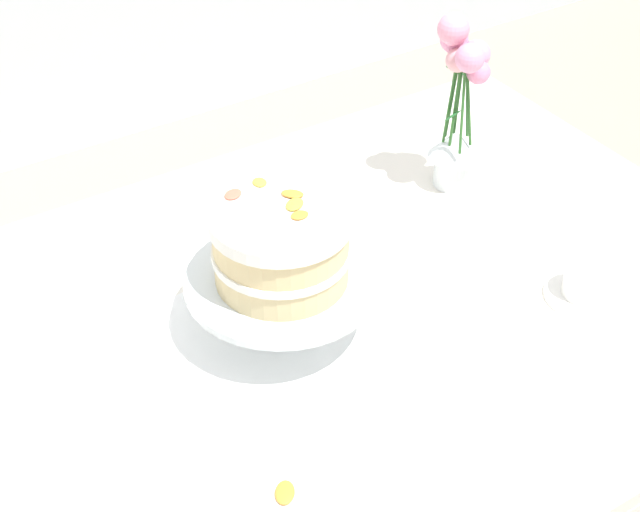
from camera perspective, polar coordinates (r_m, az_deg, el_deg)
dining_table at (r=1.56m, az=1.93°, el=-6.31°), size 1.40×1.00×0.74m
linen_napkin at (r=1.48m, az=-2.18°, el=-4.23°), size 0.34×0.34×0.00m
cake_stand at (r=1.42m, az=-2.25°, el=-1.80°), size 0.29×0.29×0.10m
layer_cake at (r=1.37m, az=-2.33°, el=0.67°), size 0.21×0.21×0.13m
flower_vase at (r=1.72m, az=8.24°, el=8.94°), size 0.10×0.11×0.34m
teacup at (r=1.57m, az=15.51°, el=-1.60°), size 0.13×0.13×0.06m
loose_petal_0 at (r=1.26m, az=-2.10°, el=-13.85°), size 0.04×0.05×0.01m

